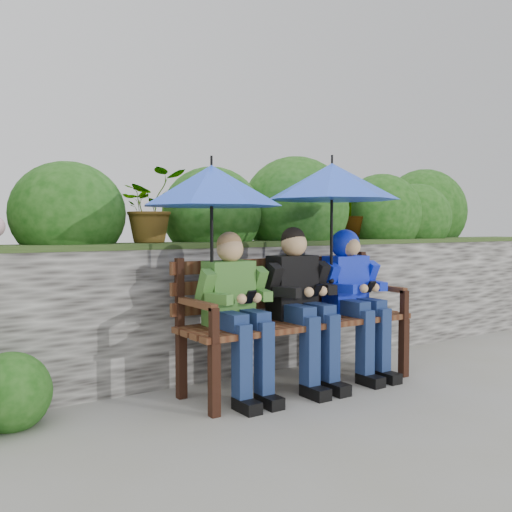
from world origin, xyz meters
TOP-DOWN VIEW (x-y plane):
  - ground at (0.00, 0.00)m, footprint 60.00×60.00m
  - garden_backdrop at (0.01, 1.56)m, footprint 8.00×2.88m
  - park_bench at (0.36, 0.16)m, footprint 1.78×0.52m
  - boy_left at (-0.17, 0.08)m, footprint 0.48×0.56m
  - boy_middle at (0.37, 0.07)m, footprint 0.50×0.58m
  - boy_right at (0.89, 0.09)m, footprint 0.49×0.59m
  - umbrella_left at (-0.32, 0.14)m, footprint 0.93×0.93m
  - umbrella_right at (0.67, 0.09)m, footprint 0.99×0.99m

SIDE VIEW (x-z plane):
  - ground at x=0.00m, z-range 0.00..0.00m
  - park_bench at x=0.36m, z-range 0.06..1.00m
  - boy_left at x=-0.17m, z-range 0.07..1.19m
  - boy_middle at x=0.37m, z-range 0.07..1.22m
  - garden_backdrop at x=0.01m, z-range -0.26..1.59m
  - boy_right at x=0.89m, z-range 0.11..1.24m
  - umbrella_left at x=-0.32m, z-range 0.96..1.87m
  - umbrella_right at x=0.67m, z-range 1.00..1.96m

